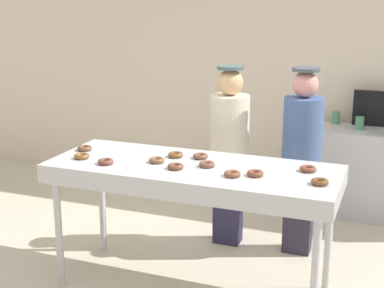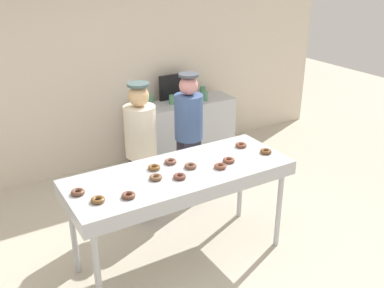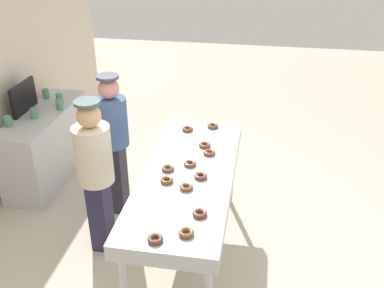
{
  "view_description": "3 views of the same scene",
  "coord_description": "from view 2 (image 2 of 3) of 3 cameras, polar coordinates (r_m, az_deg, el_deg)",
  "views": [
    {
      "loc": [
        1.41,
        -3.68,
        2.22
      ],
      "look_at": [
        -0.02,
        0.05,
        1.16
      ],
      "focal_mm": 51.91,
      "sensor_mm": 36.0,
      "label": 1
    },
    {
      "loc": [
        -1.79,
        -3.2,
        2.88
      ],
      "look_at": [
        0.16,
        0.05,
        1.23
      ],
      "focal_mm": 40.72,
      "sensor_mm": 36.0,
      "label": 2
    },
    {
      "loc": [
        -3.3,
        -0.61,
        3.11
      ],
      "look_at": [
        0.11,
        -0.02,
        1.24
      ],
      "focal_mm": 40.38,
      "sensor_mm": 36.0,
      "label": 3
    }
  ],
  "objects": [
    {
      "name": "chocolate_donut_9",
      "position": [
        4.64,
        6.43,
        -0.15
      ],
      "size": [
        0.13,
        0.13,
        0.04
      ],
      "primitive_type": "torus",
      "rotation": [
        0.0,
        0.0,
        1.64
      ],
      "color": "brown",
      "rests_on": "fryer_conveyor"
    },
    {
      "name": "chocolate_donut_2",
      "position": [
        4.53,
        9.64,
        -0.96
      ],
      "size": [
        0.16,
        0.16,
        0.04
      ],
      "primitive_type": "torus",
      "rotation": [
        0.0,
        0.0,
        1.07
      ],
      "color": "brown",
      "rests_on": "fryer_conveyor"
    },
    {
      "name": "paper_cup_0",
      "position": [
        6.32,
        -5.5,
        5.87
      ],
      "size": [
        0.09,
        0.09,
        0.13
      ],
      "primitive_type": "cylinder",
      "color": "#4C8C66",
      "rests_on": "prep_counter"
    },
    {
      "name": "paper_cup_4",
      "position": [
        6.26,
        0.63,
        5.82
      ],
      "size": [
        0.09,
        0.09,
        0.13
      ],
      "primitive_type": "cylinder",
      "color": "#4C8C66",
      "rests_on": "prep_counter"
    },
    {
      "name": "chocolate_donut_5",
      "position": [
        4.16,
        -0.2,
        -2.9
      ],
      "size": [
        0.17,
        0.17,
        0.04
      ],
      "primitive_type": "torus",
      "rotation": [
        0.0,
        0.0,
        0.81
      ],
      "color": "brown",
      "rests_on": "fryer_conveyor"
    },
    {
      "name": "worker_baker",
      "position": [
        5.18,
        -0.43,
        1.57
      ],
      "size": [
        0.34,
        0.34,
        1.65
      ],
      "rotation": [
        0.0,
        0.0,
        3.39
      ],
      "color": "#272433",
      "rests_on": "ground"
    },
    {
      "name": "back_wall",
      "position": [
        6.14,
        -13.4,
        10.2
      ],
      "size": [
        8.0,
        0.12,
        3.06
      ],
      "primitive_type": "cube",
      "color": "beige",
      "rests_on": "ground"
    },
    {
      "name": "paper_cup_1",
      "position": [
        6.43,
        1.66,
        6.28
      ],
      "size": [
        0.09,
        0.09,
        0.13
      ],
      "primitive_type": "cylinder",
      "color": "#4C8C66",
      "rests_on": "prep_counter"
    },
    {
      "name": "prep_counter",
      "position": [
        6.52,
        -1.2,
        1.71
      ],
      "size": [
        1.57,
        0.52,
        0.91
      ],
      "primitive_type": "cube",
      "color": "#B7BABF",
      "rests_on": "ground"
    },
    {
      "name": "chocolate_donut_10",
      "position": [
        3.97,
        -4.77,
        -4.38
      ],
      "size": [
        0.16,
        0.16,
        0.04
      ],
      "primitive_type": "torus",
      "rotation": [
        0.0,
        0.0,
        1.09
      ],
      "color": "brown",
      "rests_on": "fryer_conveyor"
    },
    {
      "name": "chocolate_donut_3",
      "position": [
        4.15,
        -4.99,
        -3.08
      ],
      "size": [
        0.12,
        0.12,
        0.04
      ],
      "primitive_type": "torus",
      "rotation": [
        0.0,
        0.0,
        3.09
      ],
      "color": "brown",
      "rests_on": "fryer_conveyor"
    },
    {
      "name": "chocolate_donut_0",
      "position": [
        4.16,
        3.72,
        -2.93
      ],
      "size": [
        0.14,
        0.14,
        0.04
      ],
      "primitive_type": "torus",
      "rotation": [
        0.0,
        0.0,
        2.94
      ],
      "color": "brown",
      "rests_on": "fryer_conveyor"
    },
    {
      "name": "ground_plane",
      "position": [
        4.66,
        -1.4,
        -14.59
      ],
      "size": [
        16.0,
        16.0,
        0.0
      ],
      "primitive_type": "plane",
      "color": "beige"
    },
    {
      "name": "chocolate_donut_7",
      "position": [
        3.69,
        -12.23,
        -7.16
      ],
      "size": [
        0.15,
        0.15,
        0.04
      ],
      "primitive_type": "torus",
      "rotation": [
        0.0,
        0.0,
        1.92
      ],
      "color": "brown",
      "rests_on": "fryer_conveyor"
    },
    {
      "name": "chocolate_donut_6",
      "position": [
        3.97,
        -1.64,
        -4.27
      ],
      "size": [
        0.16,
        0.16,
        0.04
      ],
      "primitive_type": "torus",
      "rotation": [
        0.0,
        0.0,
        0.53
      ],
      "color": "brown",
      "rests_on": "fryer_conveyor"
    },
    {
      "name": "chocolate_donut_8",
      "position": [
        3.71,
        -8.32,
        -6.67
      ],
      "size": [
        0.15,
        0.15,
        0.04
      ],
      "primitive_type": "torus",
      "rotation": [
        0.0,
        0.0,
        2.82
      ],
      "color": "brown",
      "rests_on": "fryer_conveyor"
    },
    {
      "name": "paper_cup_2",
      "position": [
        6.7,
        1.4,
        6.99
      ],
      "size": [
        0.09,
        0.09,
        0.13
      ],
      "primitive_type": "cylinder",
      "color": "#4C8C66",
      "rests_on": "prep_counter"
    },
    {
      "name": "chocolate_donut_11",
      "position": [
        3.84,
        -14.74,
        -6.12
      ],
      "size": [
        0.17,
        0.17,
        0.04
      ],
      "primitive_type": "torus",
      "rotation": [
        0.0,
        0.0,
        2.46
      ],
      "color": "brown",
      "rests_on": "fryer_conveyor"
    },
    {
      "name": "chocolate_donut_4",
      "position": [
        4.29,
        4.83,
        -2.14
      ],
      "size": [
        0.13,
        0.13,
        0.04
      ],
      "primitive_type": "torus",
      "rotation": [
        0.0,
        0.0,
        3.05
      ],
      "color": "brown",
      "rests_on": "fryer_conveyor"
    },
    {
      "name": "chocolate_donut_1",
      "position": [
        4.25,
        -2.85,
        -2.31
      ],
      "size": [
        0.16,
        0.16,
        0.04
      ],
      "primitive_type": "torus",
      "rotation": [
        0.0,
        0.0,
        1.07
      ],
      "color": "brown",
      "rests_on": "fryer_conveyor"
    },
    {
      "name": "worker_assistant",
      "position": [
        4.88,
        -6.69,
        -0.01
      ],
      "size": [
        0.35,
        0.35,
        1.64
      ],
      "rotation": [
        0.0,
        0.0,
        2.97
      ],
      "color": "#24223E",
      "rests_on": "ground"
    },
    {
      "name": "paper_cup_3",
      "position": [
        6.27,
        -2.62,
        5.82
      ],
      "size": [
        0.09,
        0.09,
        0.13
      ],
      "primitive_type": "cylinder",
      "color": "#4C8C66",
      "rests_on": "prep_counter"
    },
    {
      "name": "menu_display",
      "position": [
        6.49,
        -2.17,
        7.55
      ],
      "size": [
        0.53,
        0.04,
        0.37
      ],
      "primitive_type": "cube",
      "color": "black",
      "rests_on": "prep_counter"
    },
    {
      "name": "fryer_conveyor",
      "position": [
        4.15,
        -1.53,
        -4.45
      ],
      "size": [
        2.17,
        0.83,
        1.01
      ],
      "color": "#B7BABF",
      "rests_on": "ground"
    }
  ]
}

